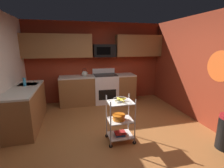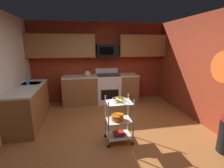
{
  "view_description": "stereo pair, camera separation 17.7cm",
  "coord_description": "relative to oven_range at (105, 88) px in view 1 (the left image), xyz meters",
  "views": [
    {
      "loc": [
        -0.79,
        -3.03,
        1.89
      ],
      "look_at": [
        0.03,
        0.33,
        1.05
      ],
      "focal_mm": 26.08,
      "sensor_mm": 36.0,
      "label": 1
    },
    {
      "loc": [
        -0.62,
        -3.06,
        1.89
      ],
      "look_at": [
        0.03,
        0.33,
        1.05
      ],
      "focal_mm": 26.08,
      "sensor_mm": 36.0,
      "label": 2
    }
  ],
  "objects": [
    {
      "name": "floor",
      "position": [
        -0.24,
        -2.1,
        -0.5
      ],
      "size": [
        4.4,
        4.8,
        0.04
      ],
      "primitive_type": "cube",
      "color": "#995B2D",
      "rests_on": "ground"
    },
    {
      "name": "kettle",
      "position": [
        -0.66,
        -0.0,
        0.52
      ],
      "size": [
        0.21,
        0.18,
        0.26
      ],
      "color": "beige",
      "rests_on": "counter_run"
    },
    {
      "name": "book_stack",
      "position": [
        -0.18,
        -2.33,
        -0.32
      ],
      "size": [
        0.22,
        0.19,
        0.06
      ],
      "color": "#1E4C8C",
      "rests_on": "rolling_cart"
    },
    {
      "name": "mixing_bowl_large",
      "position": [
        -0.21,
        -2.33,
        0.04
      ],
      "size": [
        0.25,
        0.25,
        0.11
      ],
      "color": "orange",
      "rests_on": "rolling_cart"
    },
    {
      "name": "wall_right",
      "position": [
        1.99,
        -2.1,
        0.82
      ],
      "size": [
        0.06,
        4.8,
        2.6
      ],
      "primitive_type": "cube",
      "color": "maroon",
      "rests_on": "ground"
    },
    {
      "name": "counter_run",
      "position": [
        -1.04,
        -0.49,
        -0.01
      ],
      "size": [
        3.42,
        2.32,
        0.92
      ],
      "color": "brown",
      "rests_on": "ground"
    },
    {
      "name": "oven_range",
      "position": [
        0.0,
        0.0,
        0.0
      ],
      "size": [
        0.76,
        0.65,
        1.1
      ],
      "color": "white",
      "rests_on": "ground"
    },
    {
      "name": "rolling_cart",
      "position": [
        -0.18,
        -2.33,
        -0.03
      ],
      "size": [
        0.54,
        0.39,
        0.91
      ],
      "color": "silver",
      "rests_on": "ground"
    },
    {
      "name": "microwave",
      "position": [
        -0.0,
        0.1,
        1.22
      ],
      "size": [
        0.7,
        0.39,
        0.4
      ],
      "color": "black"
    },
    {
      "name": "wall_back",
      "position": [
        -0.24,
        0.33,
        0.82
      ],
      "size": [
        4.52,
        0.06,
        2.6
      ],
      "primitive_type": "cube",
      "color": "maroon",
      "rests_on": "ground"
    },
    {
      "name": "fruit_bowl",
      "position": [
        -0.18,
        -2.33,
        0.4
      ],
      "size": [
        0.27,
        0.27,
        0.07
      ],
      "color": "silver",
      "rests_on": "rolling_cart"
    },
    {
      "name": "dish_soap_bottle",
      "position": [
        -2.17,
        -0.95,
        0.54
      ],
      "size": [
        0.06,
        0.06,
        0.2
      ],
      "primitive_type": "cylinder",
      "color": "#2D8CBF",
      "rests_on": "counter_run"
    },
    {
      "name": "upper_cabinets",
      "position": [
        -0.29,
        0.13,
        1.37
      ],
      "size": [
        4.4,
        0.33,
        0.7
      ],
      "color": "brown"
    },
    {
      "name": "wall_flower_decal",
      "position": [
        1.96,
        -2.39,
        0.97
      ],
      "size": [
        0.0,
        0.65,
        0.65
      ],
      "primitive_type": "cylinder",
      "rotation": [
        0.0,
        1.57,
        0.0
      ],
      "color": "#E5591E"
    }
  ]
}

